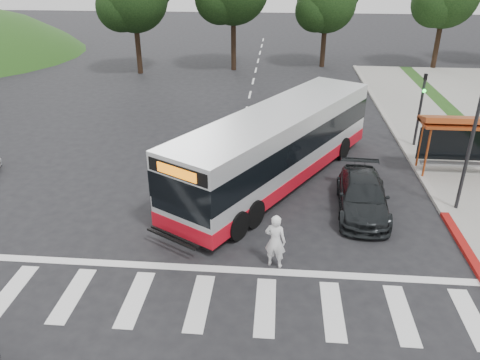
# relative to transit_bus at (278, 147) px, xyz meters

# --- Properties ---
(ground) EXTENTS (140.00, 140.00, 0.00)m
(ground) POSITION_rel_transit_bus_xyz_m (-2.20, -3.59, -1.69)
(ground) COLOR black
(ground) RESTS_ON ground
(sidewalk_east) EXTENTS (4.00, 40.00, 0.12)m
(sidewalk_east) POSITION_rel_transit_bus_xyz_m (8.80, 4.41, -1.63)
(sidewalk_east) COLOR gray
(sidewalk_east) RESTS_ON ground
(curb_east) EXTENTS (0.30, 40.00, 0.15)m
(curb_east) POSITION_rel_transit_bus_xyz_m (6.80, 4.41, -1.62)
(curb_east) COLOR #9E9991
(curb_east) RESTS_ON ground
(curb_east_red) EXTENTS (0.32, 6.00, 0.15)m
(curb_east_red) POSITION_rel_transit_bus_xyz_m (6.80, -5.59, -1.62)
(curb_east_red) COLOR maroon
(curb_east_red) RESTS_ON ground
(crosswalk_ladder) EXTENTS (18.00, 2.60, 0.01)m
(crosswalk_ladder) POSITION_rel_transit_bus_xyz_m (-2.20, -8.59, -1.69)
(crosswalk_ladder) COLOR silver
(crosswalk_ladder) RESTS_ON ground
(bus_shelter) EXTENTS (4.20, 1.60, 2.86)m
(bus_shelter) POSITION_rel_transit_bus_xyz_m (8.60, 1.52, 0.66)
(bus_shelter) COLOR #A7451B
(bus_shelter) RESTS_ON sidewalk_east
(traffic_signal_ne_tall) EXTENTS (0.18, 0.37, 6.50)m
(traffic_signal_ne_tall) POSITION_rel_transit_bus_xyz_m (7.40, -2.09, 2.19)
(traffic_signal_ne_tall) COLOR black
(traffic_signal_ne_tall) RESTS_ON ground
(traffic_signal_ne_short) EXTENTS (0.18, 0.37, 4.00)m
(traffic_signal_ne_short) POSITION_rel_transit_bus_xyz_m (7.40, 4.90, 0.79)
(traffic_signal_ne_short) COLOR black
(traffic_signal_ne_short) RESTS_ON ground
(tree_north_b) EXTENTS (5.72, 5.33, 8.43)m
(tree_north_b) POSITION_rel_transit_bus_xyz_m (3.87, 24.47, 3.97)
(tree_north_b) COLOR black
(tree_north_b) RESTS_ON ground
(transit_bus) EXTENTS (9.11, 12.72, 3.38)m
(transit_bus) POSITION_rel_transit_bus_xyz_m (0.00, 0.00, 0.00)
(transit_bus) COLOR silver
(transit_bus) RESTS_ON ground
(pedestrian) EXTENTS (0.81, 0.63, 1.96)m
(pedestrian) POSITION_rel_transit_bus_xyz_m (0.03, -6.51, -0.71)
(pedestrian) COLOR white
(pedestrian) RESTS_ON ground
(dark_sedan) EXTENTS (2.27, 4.93, 1.40)m
(dark_sedan) POSITION_rel_transit_bus_xyz_m (3.50, -2.47, -0.99)
(dark_sedan) COLOR black
(dark_sedan) RESTS_ON ground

